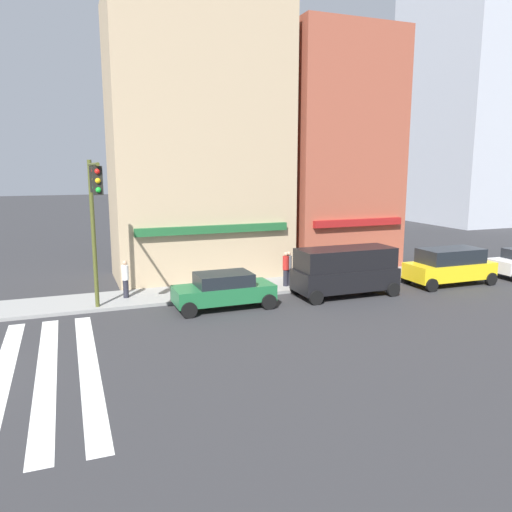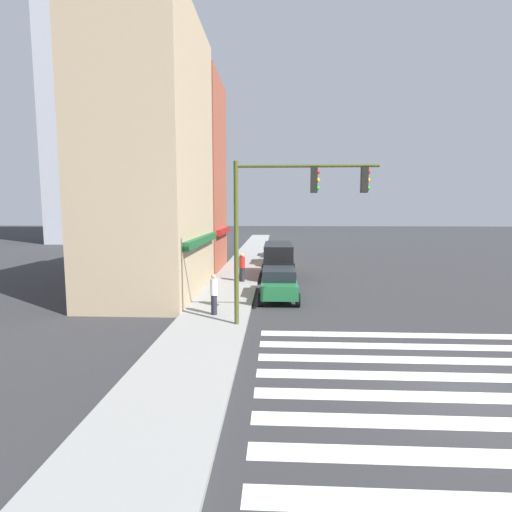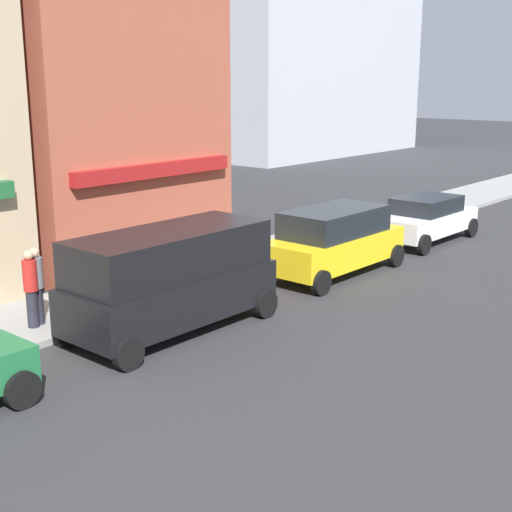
{
  "view_description": "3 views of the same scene",
  "coord_description": "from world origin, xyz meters",
  "views": [
    {
      "loc": [
        4.57,
        -15.8,
        6.24
      ],
      "look_at": [
        12.91,
        6.0,
        2.0
      ],
      "focal_mm": 35.0,
      "sensor_mm": 36.0,
      "label": 1
    },
    {
      "loc": [
        -9.71,
        4.87,
        4.68
      ],
      "look_at": [
        12.91,
        6.0,
        2.0
      ],
      "focal_mm": 28.0,
      "sensor_mm": 36.0,
      "label": 2
    },
    {
      "loc": [
        6.69,
        -6.73,
        5.6
      ],
      "look_at": [
        19.95,
        4.7,
        1.2
      ],
      "focal_mm": 50.0,
      "sensor_mm": 36.0,
      "label": 3
    }
  ],
  "objects": [
    {
      "name": "suv_yellow",
      "position": [
        23.41,
        4.7,
        1.03
      ],
      "size": [
        4.71,
        2.12,
        1.94
      ],
      "rotation": [
        0.0,
        0.0,
        -0.01
      ],
      "color": "yellow",
      "rests_on": "ground_plane"
    },
    {
      "name": "sedan_green",
      "position": [
        10.88,
        4.7,
        0.84
      ],
      "size": [
        4.41,
        2.02,
        1.59
      ],
      "rotation": [
        0.0,
        0.0,
        0.01
      ],
      "color": "#1E6638",
      "rests_on": "ground_plane"
    },
    {
      "name": "pedestrian_grey_coat",
      "position": [
        15.1,
        7.04,
        1.07
      ],
      "size": [
        0.32,
        0.32,
        1.77
      ],
      "rotation": [
        0.0,
        0.0,
        3.26
      ],
      "color": "#23232D",
      "rests_on": "sidewalk_left"
    },
    {
      "name": "van_black",
      "position": [
        17.03,
        4.7,
        1.29
      ],
      "size": [
        5.01,
        2.22,
        2.34
      ],
      "rotation": [
        0.0,
        0.0,
        -0.0
      ],
      "color": "black",
      "rests_on": "ground_plane"
    },
    {
      "name": "pedestrian_red_jacket",
      "position": [
        14.9,
        6.95,
        1.07
      ],
      "size": [
        0.32,
        0.32,
        1.77
      ],
      "rotation": [
        0.0,
        0.0,
        5.56
      ],
      "color": "#23232D",
      "rests_on": "sidewalk_left"
    },
    {
      "name": "storefront_row",
      "position": [
        15.18,
        11.5,
        7.23
      ],
      "size": [
        16.8,
        5.3,
        14.7
      ],
      "color": "tan",
      "rests_on": "ground_plane"
    },
    {
      "name": "traffic_signal",
      "position": [
        5.62,
        4.44,
        4.71
      ],
      "size": [
        0.32,
        5.46,
        6.48
      ],
      "color": "#474C1E",
      "rests_on": "ground_plane"
    },
    {
      "name": "pedestrian_white_shirt",
      "position": [
        6.97,
        7.51,
        1.07
      ],
      "size": [
        0.32,
        0.32,
        1.77
      ],
      "rotation": [
        0.0,
        0.0,
        3.07
      ],
      "color": "#23232D",
      "rests_on": "sidewalk_left"
    }
  ]
}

